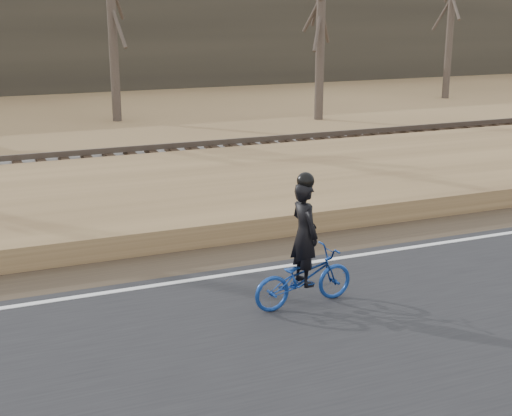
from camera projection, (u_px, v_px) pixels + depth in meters
name	position (u px, v px, depth m)	size (l,w,h in m)	color
ground	(143.00, 296.00, 11.43)	(120.00, 120.00, 0.00)	#9C7C4F
road	(189.00, 364.00, 9.20)	(120.00, 6.00, 0.06)	black
edge_line	(140.00, 288.00, 11.59)	(120.00, 0.12, 0.01)	silver
shoulder	(127.00, 270.00, 12.50)	(120.00, 1.60, 0.04)	#473A2B
embankment	(95.00, 214.00, 15.11)	(120.00, 5.00, 0.44)	#9C7C4F
ballast	(69.00, 176.00, 18.48)	(120.00, 3.00, 0.45)	slate
railroad	(68.00, 164.00, 18.40)	(120.00, 2.40, 0.29)	black
treeline_backdrop	(3.00, 34.00, 37.27)	(120.00, 4.00, 6.00)	#383328
cyclist	(304.00, 264.00, 10.78)	(1.72, 0.72, 2.09)	navy
bare_tree_center	(111.00, 2.00, 27.36)	(0.36, 0.36, 9.18)	#4D4138
bare_tree_right	(320.00, 33.00, 28.08)	(0.36, 0.36, 6.88)	#4D4138
bare_tree_far_right	(452.00, 4.00, 34.37)	(0.36, 0.36, 9.06)	#4D4138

